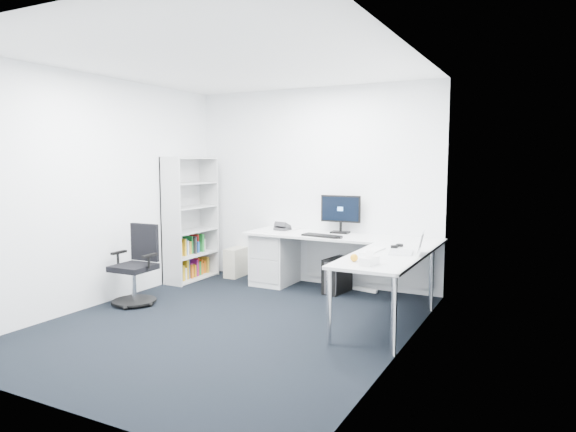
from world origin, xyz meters
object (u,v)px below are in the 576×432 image
at_px(laptop, 401,242).
at_px(bookshelf, 191,219).
at_px(task_chair, 133,265).
at_px(l_desk, 330,269).
at_px(monitor, 340,214).

bearing_deg(laptop, bookshelf, 159.04).
height_order(task_chair, laptop, laptop).
relative_size(l_desk, bookshelf, 1.45).
height_order(bookshelf, laptop, bookshelf).
xyz_separation_m(monitor, laptop, (1.11, -1.10, -0.14)).
xyz_separation_m(l_desk, monitor, (-0.09, 0.56, 0.63)).
relative_size(bookshelf, laptop, 5.14).
bearing_deg(monitor, laptop, -49.10).
bearing_deg(task_chair, l_desk, 31.68).
xyz_separation_m(bookshelf, laptop, (3.20, -0.59, -0.01)).
height_order(bookshelf, task_chair, bookshelf).
relative_size(bookshelf, task_chair, 1.86).
relative_size(l_desk, monitor, 4.72).
bearing_deg(l_desk, laptop, -27.65).
bearing_deg(task_chair, laptop, 12.57).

